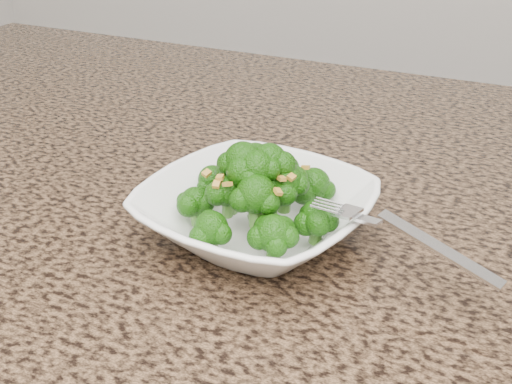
% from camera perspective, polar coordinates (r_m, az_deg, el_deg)
% --- Properties ---
extents(granite_counter, '(1.64, 1.04, 0.03)m').
position_cam_1_polar(granite_counter, '(0.72, -1.50, -1.24)').
color(granite_counter, brown).
rests_on(granite_counter, cabinet).
extents(bowl, '(0.25, 0.25, 0.05)m').
position_cam_1_polar(bowl, '(0.62, 0.00, -1.92)').
color(bowl, white).
rests_on(bowl, granite_counter).
extents(broccoli_pile, '(0.19, 0.19, 0.06)m').
position_cam_1_polar(broccoli_pile, '(0.59, 0.00, 2.98)').
color(broccoli_pile, '#1A5409').
rests_on(broccoli_pile, bowl).
extents(garlic_topping, '(0.11, 0.11, 0.01)m').
position_cam_1_polar(garlic_topping, '(0.58, 0.00, 6.12)').
color(garlic_topping, '#BD8D2E').
rests_on(garlic_topping, broccoli_pile).
extents(fork, '(0.19, 0.08, 0.01)m').
position_cam_1_polar(fork, '(0.55, 10.29, -2.57)').
color(fork, silver).
rests_on(fork, bowl).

